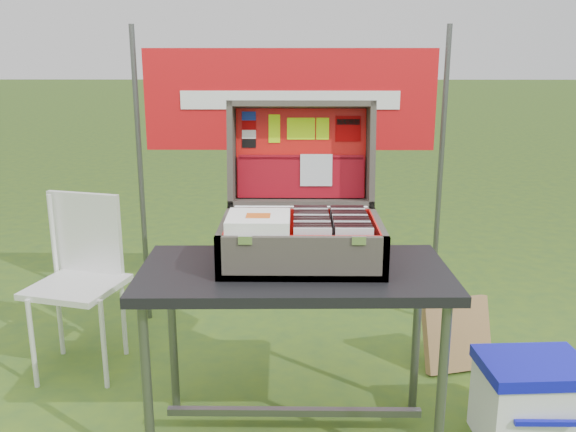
{
  "coord_description": "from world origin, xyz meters",
  "views": [
    {
      "loc": [
        0.03,
        -2.3,
        1.53
      ],
      "look_at": [
        0.0,
        0.1,
        0.9
      ],
      "focal_mm": 38.0,
      "sensor_mm": 36.0,
      "label": 1
    }
  ],
  "objects_px": {
    "table": "(294,356)",
    "suitcase": "(301,185)",
    "chair": "(77,289)",
    "cooler": "(530,402)",
    "cardboard_box": "(457,334)"
  },
  "relations": [
    {
      "from": "table",
      "to": "suitcase",
      "type": "height_order",
      "value": "suitcase"
    },
    {
      "from": "table",
      "to": "cooler",
      "type": "relative_size",
      "value": 2.86
    },
    {
      "from": "cardboard_box",
      "to": "table",
      "type": "bearing_deg",
      "value": -158.9
    },
    {
      "from": "cooler",
      "to": "cardboard_box",
      "type": "height_order",
      "value": "cooler"
    },
    {
      "from": "cooler",
      "to": "chair",
      "type": "relative_size",
      "value": 0.48
    },
    {
      "from": "table",
      "to": "chair",
      "type": "bearing_deg",
      "value": 151.27
    },
    {
      "from": "table",
      "to": "cardboard_box",
      "type": "distance_m",
      "value": 1.03
    },
    {
      "from": "cooler",
      "to": "chair",
      "type": "xyz_separation_m",
      "value": [
        -2.02,
        0.57,
        0.25
      ]
    },
    {
      "from": "table",
      "to": "cardboard_box",
      "type": "height_order",
      "value": "table"
    },
    {
      "from": "suitcase",
      "to": "chair",
      "type": "distance_m",
      "value": 1.32
    },
    {
      "from": "cooler",
      "to": "chair",
      "type": "distance_m",
      "value": 2.11
    },
    {
      "from": "suitcase",
      "to": "chair",
      "type": "bearing_deg",
      "value": 158.95
    },
    {
      "from": "chair",
      "to": "cooler",
      "type": "bearing_deg",
      "value": -0.85
    },
    {
      "from": "table",
      "to": "chair",
      "type": "height_order",
      "value": "chair"
    },
    {
      "from": "cooler",
      "to": "cardboard_box",
      "type": "distance_m",
      "value": 0.63
    }
  ]
}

